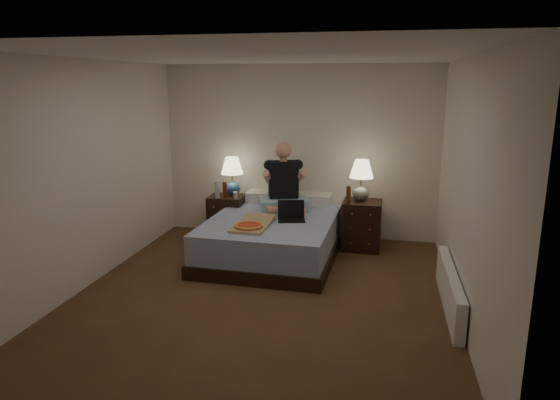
% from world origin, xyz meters
% --- Properties ---
extents(floor, '(4.00, 4.50, 0.00)m').
position_xyz_m(floor, '(0.00, 0.00, 0.00)').
color(floor, brown).
rests_on(floor, ground).
extents(ceiling, '(4.00, 4.50, 0.00)m').
position_xyz_m(ceiling, '(0.00, 0.00, 2.50)').
color(ceiling, white).
rests_on(ceiling, ground).
extents(wall_back, '(4.00, 0.00, 2.50)m').
position_xyz_m(wall_back, '(0.00, 2.25, 1.25)').
color(wall_back, white).
rests_on(wall_back, ground).
extents(wall_front, '(4.00, 0.00, 2.50)m').
position_xyz_m(wall_front, '(0.00, -2.25, 1.25)').
color(wall_front, white).
rests_on(wall_front, ground).
extents(wall_left, '(0.00, 4.50, 2.50)m').
position_xyz_m(wall_left, '(-2.00, 0.00, 1.25)').
color(wall_left, white).
rests_on(wall_left, ground).
extents(wall_right, '(0.00, 4.50, 2.50)m').
position_xyz_m(wall_right, '(2.00, 0.00, 1.25)').
color(wall_right, white).
rests_on(wall_right, ground).
extents(bed, '(1.65, 2.16, 0.53)m').
position_xyz_m(bed, '(-0.17, 1.26, 0.26)').
color(bed, '#5A70B4').
rests_on(bed, floor).
extents(nightstand_left, '(0.50, 0.46, 0.64)m').
position_xyz_m(nightstand_left, '(-0.99, 1.86, 0.32)').
color(nightstand_left, black).
rests_on(nightstand_left, floor).
extents(nightstand_right, '(0.53, 0.48, 0.67)m').
position_xyz_m(nightstand_right, '(0.96, 1.78, 0.34)').
color(nightstand_right, black).
rests_on(nightstand_right, floor).
extents(lamp_left, '(0.41, 0.41, 0.56)m').
position_xyz_m(lamp_left, '(-0.92, 1.93, 0.92)').
color(lamp_left, '#295698').
rests_on(lamp_left, nightstand_left).
extents(lamp_right, '(0.37, 0.37, 0.56)m').
position_xyz_m(lamp_right, '(0.93, 1.82, 0.95)').
color(lamp_right, gray).
rests_on(lamp_right, nightstand_right).
extents(water_bottle, '(0.07, 0.07, 0.25)m').
position_xyz_m(water_bottle, '(-1.08, 1.72, 0.76)').
color(water_bottle, silver).
rests_on(water_bottle, nightstand_left).
extents(soda_can, '(0.07, 0.07, 0.10)m').
position_xyz_m(soda_can, '(-0.81, 1.71, 0.69)').
color(soda_can, beige).
rests_on(soda_can, nightstand_left).
extents(beer_bottle_left, '(0.06, 0.06, 0.23)m').
position_xyz_m(beer_bottle_left, '(-0.98, 1.76, 0.75)').
color(beer_bottle_left, '#5F240D').
rests_on(beer_bottle_left, nightstand_left).
extents(beer_bottle_right, '(0.06, 0.06, 0.23)m').
position_xyz_m(beer_bottle_right, '(0.78, 1.65, 0.79)').
color(beer_bottle_right, '#532A0B').
rests_on(beer_bottle_right, nightstand_right).
extents(person, '(0.79, 0.69, 0.93)m').
position_xyz_m(person, '(-0.11, 1.68, 0.99)').
color(person, black).
rests_on(person, bed).
extents(laptop, '(0.39, 0.35, 0.24)m').
position_xyz_m(laptop, '(0.10, 1.15, 0.65)').
color(laptop, black).
rests_on(laptop, bed).
extents(pizza_box, '(0.42, 0.77, 0.08)m').
position_xyz_m(pizza_box, '(-0.33, 0.64, 0.57)').
color(pizza_box, tan).
rests_on(pizza_box, bed).
extents(radiator, '(0.10, 1.60, 0.40)m').
position_xyz_m(radiator, '(1.93, 0.08, 0.20)').
color(radiator, white).
rests_on(radiator, floor).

